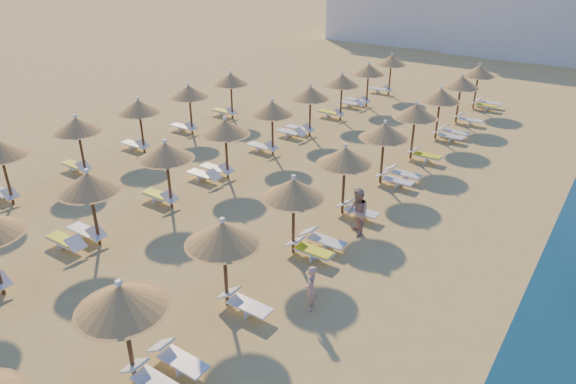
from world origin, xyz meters
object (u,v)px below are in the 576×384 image
Objects in this scene: parasol_row_west at (225,128)px; beachgoer_a at (311,288)px; beachgoer_b at (358,213)px; parasol_row_east at (345,157)px.

parasol_row_west is 10.70m from beachgoer_a.
beachgoer_a is 0.80× the size of beachgoer_b.
parasol_row_east is at bearing 175.81° from beachgoer_a.
parasol_row_west is 20.56× the size of beachgoer_b.
parasol_row_west is at bearing -144.59° from beachgoer_b.
beachgoer_b is (7.64, -1.27, -1.57)m from parasol_row_west.
parasol_row_east is 2.41m from beachgoer_b.
beachgoer_a is at bearing -34.14° from beachgoer_b.
parasol_row_west is 25.73× the size of beachgoer_a.
parasol_row_west is at bearing -150.05° from beachgoer_a.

